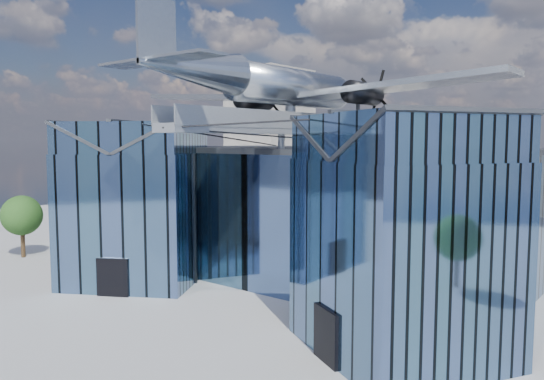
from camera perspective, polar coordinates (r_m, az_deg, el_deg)
The scene contains 5 objects.
ground_plane at distance 34.60m, azimuth -2.12°, elevation -12.21°, with size 120.00×120.00×0.00m, color gray.
museum at distance 37.89m, azimuth 3.61°, elevation -2.07°, with size 32.88×24.50×17.60m.
bg_towers at distance 78.07m, azimuth 23.83°, elevation 4.62°, with size 77.00×24.50×26.00m.
tree_plaza_w at distance 52.15m, azimuth -25.33°, elevation -2.50°, with size 4.32×4.32×5.55m.
tree_side_w at distance 53.10m, azimuth -17.04°, elevation -1.83°, with size 4.92×4.92×5.89m.
Camera 1 is at (21.57, -24.94, 10.49)m, focal length 35.00 mm.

